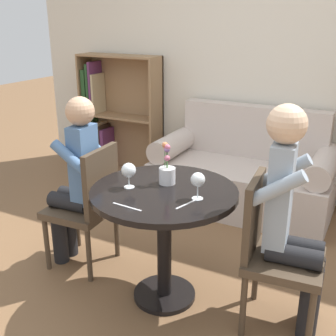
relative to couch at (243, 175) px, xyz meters
name	(u,v)px	position (x,y,z in m)	size (l,w,h in m)	color
ground_plane	(164,296)	(0.00, -1.58, -0.31)	(16.00, 16.00, 0.00)	brown
back_wall	(264,57)	(0.00, 0.43, 1.04)	(5.20, 0.05, 2.70)	silver
round_table	(164,214)	(0.00, -1.58, 0.28)	(0.88, 0.88, 0.75)	black
couch	(243,175)	(0.00, 0.00, 0.00)	(1.62, 0.80, 0.92)	beige
bookshelf_left	(113,119)	(-1.65, 0.27, 0.30)	(0.94, 0.28, 1.33)	#93704C
chair_left	(88,203)	(-0.65, -1.49, 0.18)	(0.44, 0.44, 0.90)	#473828
chair_right	(272,248)	(0.65, -1.50, 0.18)	(0.46, 0.46, 0.90)	#473828
person_left	(76,180)	(-0.74, -1.50, 0.34)	(0.43, 0.35, 1.24)	black
person_right	(292,217)	(0.73, -1.49, 0.39)	(0.44, 0.36, 1.31)	black
wine_glass_left	(129,171)	(-0.20, -1.64, 0.55)	(0.09, 0.09, 0.15)	white
wine_glass_right	(198,180)	(0.23, -1.61, 0.55)	(0.08, 0.08, 0.16)	white
flower_vase	(167,171)	(-0.03, -1.48, 0.52)	(0.10, 0.10, 0.26)	silver
knife_left_setting	(127,207)	(-0.06, -1.88, 0.44)	(0.19, 0.03, 0.00)	silver
fork_left_setting	(188,203)	(0.21, -1.69, 0.44)	(0.06, 0.19, 0.00)	silver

